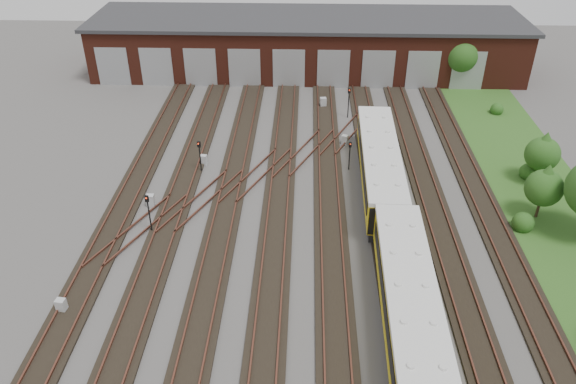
{
  "coord_description": "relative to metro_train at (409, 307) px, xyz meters",
  "views": [
    {
      "loc": [
        0.02,
        -26.65,
        24.44
      ],
      "look_at": [
        -1.2,
        8.48,
        2.0
      ],
      "focal_mm": 35.0,
      "sensor_mm": 36.0,
      "label": 1
    }
  ],
  "objects": [
    {
      "name": "tree_0",
      "position": [
        11.25,
        38.36,
        2.1
      ],
      "size": [
        3.87,
        3.87,
        6.41
      ],
      "color": "#302415",
      "rests_on": "ground"
    },
    {
      "name": "grass_verge",
      "position": [
        13.0,
        13.36,
        -1.99
      ],
      "size": [
        8.0,
        55.0,
        0.05
      ],
      "primitive_type": "cube",
      "color": "#28531B",
      "rests_on": "ground"
    },
    {
      "name": "relay_cabinet_2",
      "position": [
        -14.83,
        19.23,
        -1.57
      ],
      "size": [
        0.59,
        0.52,
        0.89
      ],
      "primitive_type": "cube",
      "rotation": [
        0.0,
        0.0,
        -0.14
      ],
      "color": "#B3B6B8",
      "rests_on": "ground"
    },
    {
      "name": "relay_cabinet_4",
      "position": [
        -2.31,
        23.49,
        -1.57
      ],
      "size": [
        0.67,
        0.62,
        0.9
      ],
      "primitive_type": "cube",
      "rotation": [
        0.0,
        0.0,
        -0.39
      ],
      "color": "#B3B6B8",
      "rests_on": "ground"
    },
    {
      "name": "signal_mast_2",
      "position": [
        -1.71,
        29.33,
        0.01
      ],
      "size": [
        0.27,
        0.25,
        3.17
      ],
      "rotation": [
        0.0,
        0.0,
        0.13
      ],
      "color": "black",
      "rests_on": "ground"
    },
    {
      "name": "bush_2",
      "position": [
        13.76,
        30.88,
        -1.36
      ],
      "size": [
        1.33,
        1.33,
        1.33
      ],
      "primitive_type": "sphere",
      "color": "#204A15",
      "rests_on": "ground"
    },
    {
      "name": "signal_mast_1",
      "position": [
        -14.83,
        17.86,
        -0.11
      ],
      "size": [
        0.3,
        0.28,
        2.96
      ],
      "rotation": [
        0.0,
        0.0,
        -0.3
      ],
      "color": "black",
      "rests_on": "ground"
    },
    {
      "name": "track_network",
      "position": [
        -6.17,
        3.95,
        -1.91
      ],
      "size": [
        30.4,
        70.0,
        0.33
      ],
      "color": "black",
      "rests_on": "ground"
    },
    {
      "name": "relay_cabinet_3",
      "position": [
        -4.18,
        31.9,
        -1.5
      ],
      "size": [
        0.71,
        0.63,
        1.04
      ],
      "primitive_type": "cube",
      "rotation": [
        0.0,
        0.0,
        0.19
      ],
      "color": "#B3B6B8",
      "rests_on": "ground"
    },
    {
      "name": "signal_mast_3",
      "position": [
        -2.2,
        18.78,
        -0.32
      ],
      "size": [
        0.23,
        0.22,
        2.64
      ],
      "rotation": [
        0.0,
        0.0,
        -0.04
      ],
      "color": "black",
      "rests_on": "ground"
    },
    {
      "name": "signal_mast_0",
      "position": [
        -17.02,
        9.2,
        0.0
      ],
      "size": [
        0.27,
        0.25,
        3.16
      ],
      "rotation": [
        0.0,
        0.0,
        -0.13
      ],
      "color": "black",
      "rests_on": "ground"
    },
    {
      "name": "maintenance_shed",
      "position": [
        -6.01,
        43.33,
        1.18
      ],
      "size": [
        51.0,
        12.5,
        6.35
      ],
      "color": "#532014",
      "rests_on": "ground"
    },
    {
      "name": "metro_train",
      "position": [
        0.0,
        0.0,
        0.0
      ],
      "size": [
        3.31,
        48.03,
        3.3
      ],
      "rotation": [
        0.0,
        0.0,
        -0.03
      ],
      "color": "black",
      "rests_on": "ground"
    },
    {
      "name": "relay_cabinet_0",
      "position": [
        -20.51,
        1.02,
        -1.55
      ],
      "size": [
        0.62,
        0.54,
        0.94
      ],
      "primitive_type": "cube",
      "rotation": [
        0.0,
        0.0,
        -0.13
      ],
      "color": "#B3B6B8",
      "rests_on": "ground"
    },
    {
      "name": "tree_1",
      "position": [
        13.22,
        17.26,
        0.95
      ],
      "size": [
        2.79,
        2.79,
        4.62
      ],
      "color": "#302415",
      "rests_on": "ground"
    },
    {
      "name": "ground",
      "position": [
        -6.0,
        3.36,
        -2.02
      ],
      "size": [
        120.0,
        120.0,
        0.0
      ],
      "primitive_type": "plane",
      "color": "#474442",
      "rests_on": "ground"
    },
    {
      "name": "tree_3",
      "position": [
        11.56,
        12.1,
        0.92
      ],
      "size": [
        2.76,
        2.76,
        4.57
      ],
      "color": "#302415",
      "rests_on": "ground"
    },
    {
      "name": "relay_cabinet_1",
      "position": [
        -17.9,
        12.61,
        -1.53
      ],
      "size": [
        0.61,
        0.52,
        0.98
      ],
      "primitive_type": "cube",
      "rotation": [
        0.0,
        0.0,
        0.05
      ],
      "color": "#B3B6B8",
      "rests_on": "ground"
    },
    {
      "name": "bush_0",
      "position": [
        10.0,
        10.53,
        -1.23
      ],
      "size": [
        1.59,
        1.59,
        1.59
      ],
      "primitive_type": "sphere",
      "color": "#204A15",
      "rests_on": "ground"
    },
    {
      "name": "bush_1",
      "position": [
        12.8,
        17.93,
        -1.26
      ],
      "size": [
        1.52,
        1.52,
        1.52
      ],
      "primitive_type": "sphere",
      "color": "#204A15",
      "rests_on": "ground"
    }
  ]
}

